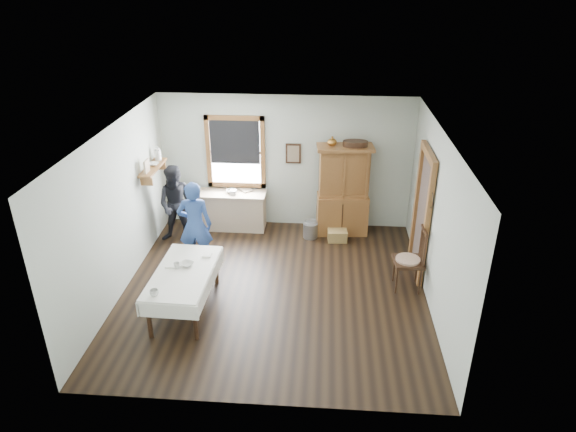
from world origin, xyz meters
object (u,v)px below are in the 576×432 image
at_px(pail, 310,230).
at_px(figure_dark, 178,207).
at_px(woman_blue, 195,228).
at_px(china_hutch, 343,191).
at_px(work_counter, 233,210).
at_px(spindle_chair, 409,259).
at_px(wicker_basket, 337,236).
at_px(dining_table, 185,290).

relative_size(pail, figure_dark, 0.22).
bearing_deg(woman_blue, china_hutch, -155.62).
relative_size(pail, woman_blue, 0.20).
distance_m(work_counter, woman_blue, 1.62).
relative_size(work_counter, spindle_chair, 1.22).
distance_m(wicker_basket, figure_dark, 3.15).
relative_size(china_hutch, spindle_chair, 1.64).
relative_size(spindle_chair, pail, 3.60).
bearing_deg(china_hutch, wicker_basket, -107.54).
bearing_deg(work_counter, figure_dark, -146.11).
distance_m(dining_table, figure_dark, 2.31).
height_order(dining_table, woman_blue, woman_blue).
relative_size(dining_table, spindle_chair, 1.52).
bearing_deg(wicker_basket, dining_table, -135.07).
distance_m(pail, wicker_basket, 0.55).
distance_m(spindle_chair, woman_blue, 3.67).
height_order(spindle_chair, figure_dark, figure_dark).
bearing_deg(figure_dark, wicker_basket, 3.86).
xyz_separation_m(dining_table, pail, (1.87, 2.50, -0.18)).
distance_m(spindle_chair, figure_dark, 4.42).
height_order(work_counter, dining_table, work_counter).
bearing_deg(china_hutch, figure_dark, -174.27).
bearing_deg(pail, wicker_basket, -11.08).
xyz_separation_m(wicker_basket, figure_dark, (-3.08, -0.22, 0.61)).
height_order(wicker_basket, figure_dark, figure_dark).
relative_size(work_counter, figure_dark, 0.95).
relative_size(work_counter, wicker_basket, 3.64).
bearing_deg(work_counter, dining_table, -95.13).
xyz_separation_m(spindle_chair, woman_blue, (-3.64, 0.43, 0.20)).
bearing_deg(dining_table, wicker_basket, 44.93).
distance_m(work_counter, dining_table, 2.82).
xyz_separation_m(china_hutch, pail, (-0.62, -0.27, -0.76)).
xyz_separation_m(china_hutch, spindle_chair, (1.05, -1.93, -0.36)).
xyz_separation_m(pail, woman_blue, (-1.98, -1.23, 0.60)).
bearing_deg(china_hutch, dining_table, -136.76).
relative_size(dining_table, figure_dark, 1.18).
xyz_separation_m(china_hutch, dining_table, (-2.49, -2.77, -0.57)).
xyz_separation_m(work_counter, figure_dark, (-0.94, -0.63, 0.33)).
bearing_deg(wicker_basket, figure_dark, -175.96).
height_order(dining_table, figure_dark, figure_dark).
distance_m(china_hutch, pail, 1.01).
relative_size(dining_table, wicker_basket, 4.52).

